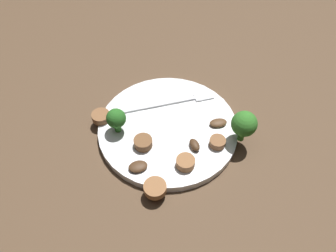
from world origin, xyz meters
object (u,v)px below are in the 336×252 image
(broccoli_floret_1, at_px, (116,119))
(sausage_slice_1, at_px, (217,142))
(sausage_slice_2, at_px, (155,188))
(fork, at_px, (174,102))
(broccoli_floret_0, at_px, (244,124))
(mushroom_4, at_px, (218,123))
(sausage_slice_3, at_px, (186,162))
(mushroom_1, at_px, (195,145))
(sausage_slice_4, at_px, (101,117))
(mushroom_2, at_px, (138,167))
(sausage_slice_0, at_px, (143,143))
(plate, at_px, (168,129))

(broccoli_floret_1, xyz_separation_m, sausage_slice_1, (0.13, -0.12, -0.02))
(broccoli_floret_1, distance_m, sausage_slice_2, 0.14)
(fork, height_order, broccoli_floret_0, broccoli_floret_0)
(fork, xyz_separation_m, mushroom_4, (0.04, -0.08, 0.00))
(broccoli_floret_0, xyz_separation_m, mushroom_4, (-0.01, 0.05, -0.03))
(fork, distance_m, broccoli_floret_0, 0.14)
(sausage_slice_3, bearing_deg, fork, 64.73)
(mushroom_1, relative_size, mushroom_4, 0.82)
(sausage_slice_2, bearing_deg, sausage_slice_4, 92.48)
(broccoli_floret_0, xyz_separation_m, mushroom_2, (-0.17, 0.04, -0.03))
(sausage_slice_4, height_order, mushroom_4, sausage_slice_4)
(sausage_slice_3, xyz_separation_m, mushroom_2, (-0.07, 0.04, -0.00))
(sausage_slice_3, bearing_deg, mushroom_4, 22.11)
(fork, relative_size, mushroom_1, 6.87)
(mushroom_1, bearing_deg, sausage_slice_2, -160.71)
(mushroom_1, bearing_deg, sausage_slice_4, 126.86)
(sausage_slice_0, distance_m, sausage_slice_3, 0.08)
(plate, distance_m, broccoli_floret_1, 0.09)
(plate, bearing_deg, mushroom_4, -30.01)
(sausage_slice_1, bearing_deg, sausage_slice_4, 131.89)
(plate, bearing_deg, sausage_slice_3, -103.38)
(sausage_slice_0, bearing_deg, sausage_slice_1, -31.66)
(sausage_slice_1, xyz_separation_m, sausage_slice_4, (-0.14, 0.16, -0.00))
(broccoli_floret_1, relative_size, sausage_slice_0, 1.56)
(plate, relative_size, fork, 1.40)
(sausage_slice_2, xyz_separation_m, mushroom_2, (-0.00, 0.05, -0.00))
(plate, height_order, sausage_slice_2, sausage_slice_2)
(sausage_slice_3, height_order, mushroom_2, sausage_slice_3)
(mushroom_4, bearing_deg, plate, 149.99)
(plate, bearing_deg, mushroom_2, -151.32)
(sausage_slice_0, distance_m, mushroom_2, 0.05)
(fork, height_order, broccoli_floret_1, broccoli_floret_1)
(plate, distance_m, sausage_slice_1, 0.09)
(sausage_slice_1, height_order, mushroom_1, sausage_slice_1)
(sausage_slice_0, bearing_deg, mushroom_4, -13.05)
(broccoli_floret_0, bearing_deg, sausage_slice_0, 152.32)
(plate, relative_size, mushroom_2, 7.97)
(sausage_slice_0, height_order, sausage_slice_3, same)
(fork, bearing_deg, sausage_slice_0, -132.92)
(sausage_slice_3, xyz_separation_m, mushroom_4, (0.10, 0.04, -0.00))
(fork, height_order, sausage_slice_1, sausage_slice_1)
(broccoli_floret_0, distance_m, sausage_slice_1, 0.05)
(plate, height_order, broccoli_floret_1, broccoli_floret_1)
(plate, xyz_separation_m, sausage_slice_0, (-0.06, -0.01, 0.01))
(sausage_slice_2, relative_size, sausage_slice_3, 1.16)
(broccoli_floret_1, bearing_deg, sausage_slice_0, -68.28)
(sausage_slice_3, relative_size, mushroom_2, 0.99)
(fork, height_order, mushroom_1, mushroom_1)
(broccoli_floret_0, height_order, broccoli_floret_1, broccoli_floret_0)
(broccoli_floret_0, height_order, mushroom_1, broccoli_floret_0)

